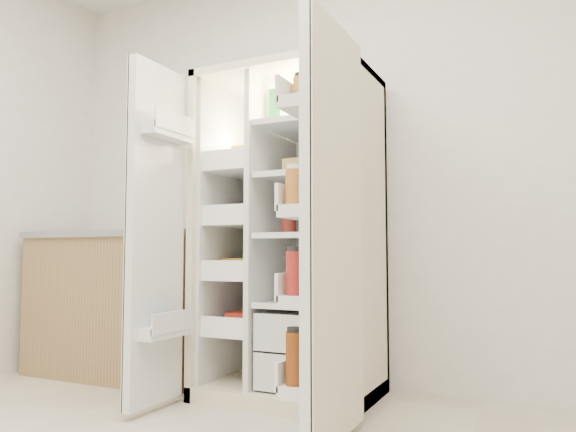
% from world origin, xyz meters
% --- Properties ---
extents(wall_back, '(4.00, 0.02, 2.70)m').
position_xyz_m(wall_back, '(0.00, 2.00, 1.35)').
color(wall_back, silver).
rests_on(wall_back, floor).
extents(refrigerator, '(0.92, 0.70, 1.80)m').
position_xyz_m(refrigerator, '(-0.07, 1.65, 0.74)').
color(refrigerator, beige).
rests_on(refrigerator, floor).
extents(freezer_door, '(0.15, 0.40, 1.72)m').
position_xyz_m(freezer_door, '(-0.58, 1.05, 0.89)').
color(freezer_door, silver).
rests_on(freezer_door, floor).
extents(fridge_door, '(0.17, 0.58, 1.72)m').
position_xyz_m(fridge_door, '(0.40, 0.96, 0.87)').
color(fridge_door, silver).
rests_on(fridge_door, floor).
extents(kitchen_counter, '(1.28, 0.68, 0.93)m').
position_xyz_m(kitchen_counter, '(-1.28, 1.64, 0.47)').
color(kitchen_counter, olive).
rests_on(kitchen_counter, floor).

